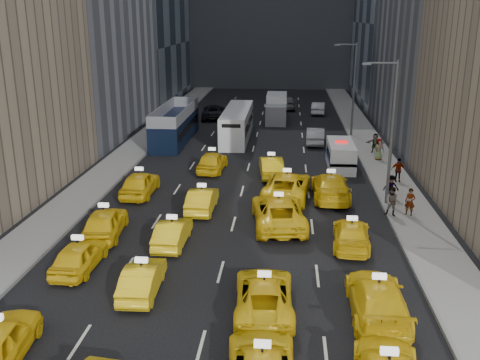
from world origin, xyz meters
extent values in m
plane|color=black|center=(0.00, 0.00, 0.00)|extent=(160.00, 160.00, 0.00)
cube|color=gray|center=(-10.50, 25.00, 0.07)|extent=(3.00, 90.00, 0.15)
cube|color=gray|center=(10.50, 25.00, 0.07)|extent=(3.00, 90.00, 0.15)
cube|color=slate|center=(-9.05, 25.00, 0.09)|extent=(0.15, 90.00, 0.18)
cube|color=slate|center=(9.05, 25.00, 0.09)|extent=(0.15, 90.00, 0.18)
cylinder|color=#595B60|center=(9.30, 12.00, 4.50)|extent=(0.20, 0.20, 9.00)
cylinder|color=#595B60|center=(8.40, 12.00, 8.80)|extent=(1.80, 0.12, 0.12)
cube|color=slate|center=(7.50, 12.00, 8.75)|extent=(0.50, 0.22, 0.12)
cylinder|color=#595B60|center=(9.30, 32.00, 4.50)|extent=(0.20, 0.20, 9.00)
cylinder|color=#595B60|center=(8.40, 32.00, 8.80)|extent=(1.80, 0.12, 0.12)
cube|color=slate|center=(7.50, 32.00, 8.75)|extent=(0.50, 0.22, 0.12)
imported|color=yellow|center=(-6.65, 1.68, 0.70)|extent=(1.75, 4.17, 1.41)
imported|color=yellow|center=(-3.11, -0.22, 0.66)|extent=(1.55, 4.06, 1.32)
imported|color=yellow|center=(2.17, -1.18, 0.70)|extent=(2.57, 5.14, 1.40)
imported|color=yellow|center=(6.66, -1.29, 0.78)|extent=(2.22, 5.37, 1.55)
imported|color=yellow|center=(-6.73, 5.63, 0.79)|extent=(2.29, 4.78, 1.58)
imported|color=yellow|center=(-2.87, 4.88, 0.66)|extent=(1.46, 4.04, 1.32)
imported|color=yellow|center=(2.57, 8.00, 0.83)|extent=(3.46, 6.29, 1.67)
imported|color=yellow|center=(6.39, 5.50, 0.66)|extent=(2.23, 4.69, 1.32)
imported|color=yellow|center=(-6.70, 12.60, 0.80)|extent=(1.89, 4.69, 1.60)
imported|color=yellow|center=(-2.12, 10.02, 0.71)|extent=(1.54, 4.31, 1.41)
imported|color=yellow|center=(3.02, 12.89, 0.83)|extent=(3.45, 6.28, 1.67)
imported|color=yellow|center=(5.86, 12.99, 0.83)|extent=(2.38, 5.72, 1.65)
imported|color=yellow|center=(-2.69, 18.60, 0.77)|extent=(2.12, 4.63, 1.54)
imported|color=yellow|center=(1.85, 17.68, 0.75)|extent=(2.10, 4.72, 1.50)
cube|color=silver|center=(7.18, 20.44, 1.01)|extent=(1.98, 5.08, 2.03)
cylinder|color=black|center=(6.36, 18.81, 0.41)|extent=(0.28, 0.81, 0.81)
cylinder|color=black|center=(8.00, 18.81, 0.41)|extent=(0.28, 0.81, 0.81)
cylinder|color=black|center=(6.36, 22.07, 0.41)|extent=(0.28, 0.81, 0.81)
cylinder|color=black|center=(8.00, 22.07, 0.41)|extent=(0.28, 0.81, 0.81)
cube|color=navy|center=(7.18, 20.44, 0.87)|extent=(2.02, 5.08, 0.23)
cube|color=red|center=(7.18, 20.44, 2.10)|extent=(0.92, 0.33, 0.15)
cube|color=black|center=(-7.56, 28.51, 1.65)|extent=(2.75, 11.40, 3.30)
cylinder|color=black|center=(-8.70, 23.73, 0.55)|extent=(0.28, 1.10, 1.10)
cylinder|color=black|center=(-6.42, 23.73, 0.55)|extent=(0.28, 1.10, 1.10)
cylinder|color=black|center=(-8.70, 33.29, 0.55)|extent=(0.28, 1.10, 1.10)
cylinder|color=black|center=(-6.42, 33.29, 0.55)|extent=(0.28, 1.10, 1.10)
cube|color=silver|center=(-1.83, 29.96, 1.44)|extent=(2.87, 11.28, 2.89)
cylinder|color=black|center=(-2.84, 25.28, 0.55)|extent=(0.28, 1.10, 1.10)
cylinder|color=black|center=(-0.81, 25.28, 0.55)|extent=(0.28, 1.10, 1.10)
cylinder|color=black|center=(-2.84, 34.65, 0.55)|extent=(0.28, 1.10, 1.10)
cylinder|color=black|center=(-0.81, 34.65, 0.55)|extent=(0.28, 1.10, 1.10)
cube|color=silver|center=(1.75, 39.04, 1.49)|extent=(2.25, 6.51, 2.97)
cylinder|color=black|center=(0.78, 36.69, 0.55)|extent=(0.28, 1.10, 1.10)
cylinder|color=black|center=(2.71, 36.69, 0.55)|extent=(0.28, 1.10, 1.10)
cylinder|color=black|center=(0.78, 41.39, 0.55)|extent=(0.28, 1.10, 1.10)
cylinder|color=black|center=(2.71, 41.39, 0.55)|extent=(0.28, 1.10, 1.10)
imported|color=#9DA0A5|center=(5.60, 28.51, 0.76)|extent=(1.82, 4.69, 1.52)
imported|color=black|center=(-5.49, 40.15, 0.79)|extent=(3.19, 5.91, 1.57)
imported|color=slate|center=(2.86, 47.55, 0.78)|extent=(2.46, 5.48, 1.56)
imported|color=black|center=(-2.63, 44.48, 0.83)|extent=(2.45, 5.06, 1.66)
imported|color=#A2A4AA|center=(6.69, 44.10, 0.72)|extent=(1.93, 4.52, 1.45)
imported|color=gray|center=(10.28, 9.97, 0.96)|extent=(0.70, 0.60, 1.63)
imported|color=gray|center=(9.21, 9.70, 1.04)|extent=(0.97, 0.74, 1.77)
imported|color=gray|center=(9.71, 12.91, 0.92)|extent=(1.02, 0.46, 1.55)
imported|color=gray|center=(10.85, 16.64, 1.00)|extent=(1.01, 0.47, 1.70)
imported|color=gray|center=(10.47, 22.65, 1.02)|extent=(0.94, 0.64, 1.75)
imported|color=gray|center=(10.52, 25.00, 0.98)|extent=(1.59, 0.68, 1.66)
camera|label=1|loc=(2.89, -20.45, 11.54)|focal=40.00mm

